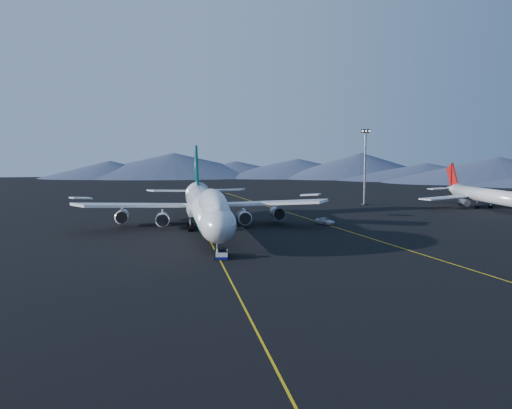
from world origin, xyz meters
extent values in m
plane|color=black|center=(0.00, 0.00, 0.00)|extent=(500.00, 500.00, 0.00)
cube|color=#E3BA0D|center=(0.00, 0.00, 0.01)|extent=(0.25, 220.00, 0.01)
cube|color=#E3BA0D|center=(30.00, 10.00, 0.01)|extent=(28.08, 198.09, 0.01)
cone|color=#444E68|center=(-40.81, 231.43, 6.00)|extent=(100.00, 100.00, 12.00)
cone|color=#444E68|center=(36.76, 232.11, 6.00)|extent=(100.00, 100.00, 12.00)
cone|color=#444E68|center=(110.33, 207.49, 6.00)|extent=(100.00, 100.00, 12.00)
cone|color=#444E68|center=(171.87, 160.27, 6.00)|extent=(100.00, 100.00, 12.00)
cylinder|color=silver|center=(0.00, 0.00, 5.60)|extent=(6.50, 56.00, 6.50)
ellipsoid|color=silver|center=(0.00, -28.00, 5.60)|extent=(6.50, 10.40, 6.50)
ellipsoid|color=silver|center=(0.00, -18.50, 8.10)|extent=(5.13, 25.16, 5.85)
cube|color=black|center=(0.00, -30.00, 6.80)|extent=(3.60, 1.61, 1.29)
cone|color=silver|center=(0.00, 33.00, 6.40)|extent=(6.50, 12.00, 6.50)
cube|color=#043C37|center=(0.00, 1.00, 4.70)|extent=(6.24, 60.00, 1.10)
cube|color=silver|center=(0.00, 5.50, 4.50)|extent=(7.50, 13.00, 1.60)
cube|color=silver|center=(-14.50, 11.50, 5.20)|extent=(30.62, 23.28, 2.83)
cube|color=silver|center=(14.50, 11.50, 5.20)|extent=(30.62, 23.28, 2.83)
cylinder|color=slate|center=(-9.50, 7.50, 2.40)|extent=(2.90, 5.50, 2.90)
cylinder|color=slate|center=(-19.00, 14.00, 2.40)|extent=(2.90, 5.50, 2.90)
cylinder|color=slate|center=(9.50, 7.50, 2.40)|extent=(2.90, 5.50, 2.90)
cylinder|color=slate|center=(19.00, 14.00, 2.40)|extent=(2.90, 5.50, 2.90)
cube|color=#043C37|center=(0.00, 32.00, 11.40)|extent=(0.55, 14.11, 15.94)
cube|color=silver|center=(-7.50, 34.50, 6.80)|extent=(12.39, 9.47, 0.98)
cube|color=silver|center=(7.50, 34.50, 6.80)|extent=(12.39, 9.47, 0.98)
cylinder|color=black|center=(0.00, -26.50, 0.55)|extent=(0.90, 1.10, 1.10)
cube|color=silver|center=(0.48, -29.50, 0.69)|extent=(2.45, 4.23, 1.01)
cube|color=navy|center=(0.48, -29.50, 0.32)|extent=(2.57, 4.42, 0.46)
cube|color=black|center=(0.48, -29.50, 1.42)|extent=(1.62, 1.62, 0.82)
cylinder|color=silver|center=(88.42, 33.10, 4.13)|extent=(4.36, 36.71, 4.36)
cone|color=silver|center=(88.42, 54.90, 4.59)|extent=(4.36, 8.03, 4.36)
cube|color=silver|center=(76.94, 38.84, 3.21)|extent=(19.27, 13.01, 0.40)
cube|color=silver|center=(99.89, 38.84, 3.21)|extent=(19.27, 13.01, 0.40)
cylinder|color=slate|center=(82.11, 35.97, 1.84)|extent=(2.18, 4.02, 2.18)
cylinder|color=slate|center=(94.73, 35.97, 1.84)|extent=(2.18, 4.02, 2.18)
cube|color=#AF1110|center=(88.42, 55.47, 8.95)|extent=(0.40, 7.82, 9.25)
imported|color=white|center=(30.00, 8.96, 0.78)|extent=(4.47, 6.15, 1.55)
cylinder|color=black|center=(56.02, 52.40, 0.19)|extent=(2.28, 2.28, 0.38)
cylinder|color=slate|center=(56.02, 52.40, 11.88)|extent=(0.67, 0.67, 23.75)
cube|color=black|center=(56.02, 52.40, 24.04)|extent=(3.04, 0.76, 1.14)
camera|label=1|loc=(-9.40, -125.44, 19.06)|focal=40.00mm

